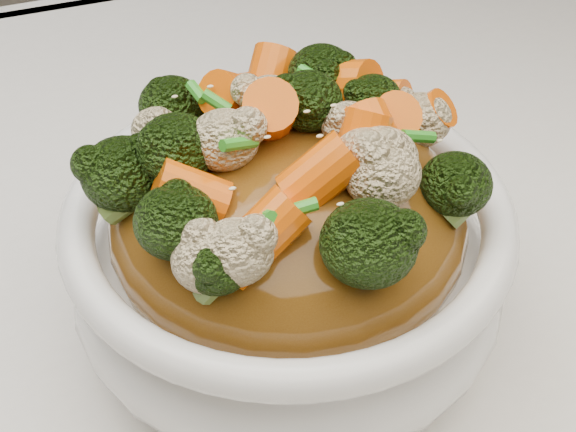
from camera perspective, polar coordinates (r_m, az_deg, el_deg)
name	(u,v)px	position (r m, az deg, el deg)	size (l,w,h in m)	color
tablecloth	(235,397)	(0.44, -3.47, -11.59)	(1.20, 0.80, 0.04)	white
bowl	(288,265)	(0.42, 0.00, -3.16)	(0.20, 0.20, 0.08)	white
sauce_base	(288,221)	(0.40, 0.00, -0.31)	(0.16, 0.16, 0.09)	brown
carrots	(288,113)	(0.36, 0.00, 6.66)	(0.16, 0.16, 0.05)	#E75E07
broccoli	(288,115)	(0.36, 0.00, 6.53)	(0.16, 0.16, 0.04)	black
cauliflower	(288,119)	(0.37, 0.00, 6.29)	(0.16, 0.16, 0.03)	beige
scallions	(288,111)	(0.36, 0.00, 6.78)	(0.12, 0.12, 0.02)	#2C8E20
sesame_seeds	(288,111)	(0.36, 0.00, 6.78)	(0.15, 0.15, 0.01)	beige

